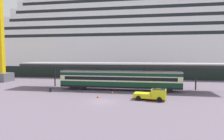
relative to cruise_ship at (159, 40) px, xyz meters
The scene contains 9 objects.
ground_plane 49.93m from the cruise_ship, 104.48° to the right, with size 400.00×400.00×0.00m, color slate.
cruise_ship is the anchor object (origin of this frame).
platform_canopy 37.92m from the cruise_ship, 106.49° to the right, with size 42.62×6.00×5.77m.
train_carriage 39.08m from the cruise_ship, 106.32° to the right, with size 25.11×2.81×4.11m.
service_truck 46.13m from the cruise_ship, 95.17° to the right, with size 5.45×2.85×2.02m.
traffic_cone_near 43.79m from the cruise_ship, 105.73° to the right, with size 0.36×0.36×0.60m.
traffic_cone_mid 47.64m from the cruise_ship, 106.87° to the right, with size 0.36×0.36×0.65m.
dockside_crane 52.58m from the cruise_ship, 148.82° to the right, with size 11.43×4.40×51.91m.
quay_bollard 48.55m from the cruise_ship, 120.75° to the right, with size 0.48×0.48×0.96m.
Camera 1 is at (6.56, -29.28, 7.17)m, focal length 30.89 mm.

